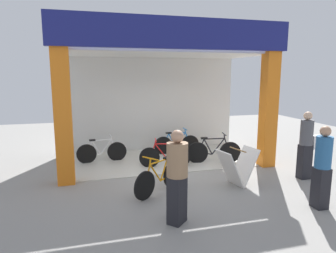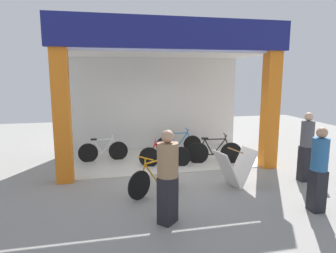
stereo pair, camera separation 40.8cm
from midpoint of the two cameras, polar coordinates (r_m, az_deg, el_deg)
name	(u,v)px [view 2 (the right image)]	position (r m, az deg, el deg)	size (l,w,h in m)	color
ground_plane	(174,174)	(8.13, 2.54, -8.84)	(19.69, 19.69, 0.00)	gray
shop_facade	(162,90)	(9.16, 0.20, 6.83)	(6.04, 3.10, 3.95)	beige
bicycle_inside_0	(103,151)	(9.31, -10.85, -4.51)	(1.47, 0.40, 0.81)	black
bicycle_inside_1	(165,156)	(8.60, 0.86, -5.55)	(1.46, 0.40, 0.81)	black
bicycle_inside_2	(214,152)	(9.04, 9.98, -4.73)	(1.58, 0.47, 0.89)	black
bicycle_inside_3	(179,144)	(10.01, 3.18, -3.29)	(1.52, 0.42, 0.83)	black
bicycle_parked_0	(155,178)	(6.79, -0.71, -9.58)	(1.28, 0.99, 0.87)	black
sandwich_board_sign	(235,168)	(7.34, 13.98, -7.61)	(0.98, 0.73, 0.89)	silver
pedestrian_0	(319,169)	(6.53, 28.09, -7.11)	(0.32, 0.32, 1.64)	black
pedestrian_1	(308,146)	(8.21, 26.03, -3.35)	(0.58, 0.31, 1.70)	black
pedestrian_2	(168,175)	(5.31, 2.18, -9.19)	(0.52, 0.52, 1.67)	black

